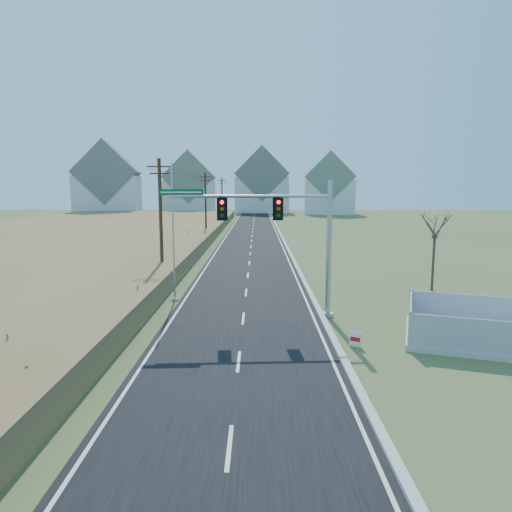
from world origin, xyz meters
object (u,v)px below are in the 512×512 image
at_px(traffic_signal_mast, 294,234).
at_px(open_sign, 355,339).
at_px(fence_enclosure, 490,336).
at_px(flagpole, 174,247).
at_px(bare_tree, 435,224).

bearing_deg(traffic_signal_mast, open_sign, -66.08).
distance_m(traffic_signal_mast, fence_enclosure, 10.27).
bearing_deg(traffic_signal_mast, fence_enclosure, -28.51).
bearing_deg(flagpole, open_sign, -41.41).
bearing_deg(fence_enclosure, open_sign, -155.74).
xyz_separation_m(traffic_signal_mast, bare_tree, (9.87, 6.44, 0.05)).
distance_m(fence_enclosure, bare_tree, 11.40).
xyz_separation_m(fence_enclosure, bare_tree, (1.40, 10.52, 4.18)).
height_order(traffic_signal_mast, bare_tree, traffic_signal_mast).
height_order(fence_enclosure, bare_tree, bare_tree).
height_order(fence_enclosure, open_sign, fence_enclosure).
xyz_separation_m(traffic_signal_mast, fence_enclosure, (8.47, -4.08, -4.13)).
distance_m(flagpole, bare_tree, 17.09).
bearing_deg(bare_tree, flagpole, -170.14).
bearing_deg(open_sign, fence_enclosure, 31.29).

